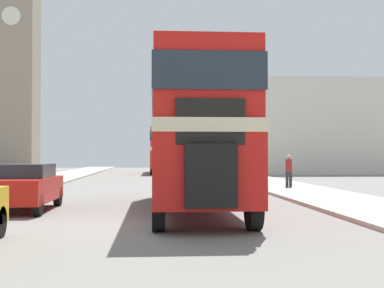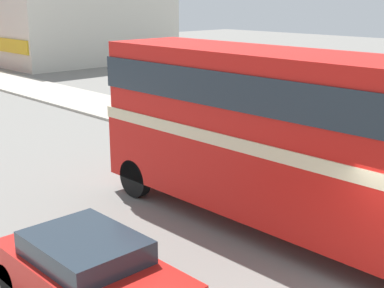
% 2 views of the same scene
% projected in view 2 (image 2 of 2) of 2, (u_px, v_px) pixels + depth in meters
% --- Properties ---
extents(double_decker_bus, '(2.40, 10.64, 4.22)m').
position_uv_depth(double_decker_bus, '(287.00, 129.00, 11.95)').
color(double_decker_bus, red).
rests_on(double_decker_bus, ground_plane).
extents(car_parked_mid, '(1.80, 3.93, 1.39)m').
position_uv_depth(car_parked_mid, '(90.00, 274.00, 9.27)').
color(car_parked_mid, red).
rests_on(car_parked_mid, ground_plane).
extents(pedestrian_walking, '(0.31, 0.31, 1.56)m').
position_uv_depth(pedestrian_walking, '(182.00, 104.00, 22.42)').
color(pedestrian_walking, '#282833').
rests_on(pedestrian_walking, sidewalk_right).
extents(shop_building_block, '(14.25, 9.48, 8.41)m').
position_uv_depth(shop_building_block, '(79.00, 11.00, 44.92)').
color(shop_building_block, beige).
rests_on(shop_building_block, ground_plane).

